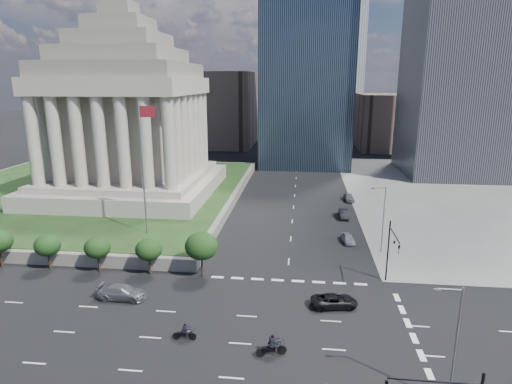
# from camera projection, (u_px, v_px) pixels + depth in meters

# --- Properties ---
(ground) EXTENTS (500.00, 500.00, 0.00)m
(ground) POSITION_uv_depth(u_px,v_px,m) (298.00, 160.00, 137.14)
(ground) COLOR black
(ground) RESTS_ON ground
(sidewalk_ne) EXTENTS (68.00, 90.00, 0.03)m
(sidewalk_ne) POSITION_uv_depth(u_px,v_px,m) (505.00, 197.00, 93.76)
(sidewalk_ne) COLOR slate
(sidewalk_ne) RESTS_ON ground
(plaza_terrace) EXTENTS (66.00, 70.00, 1.80)m
(plaza_terrace) POSITION_uv_depth(u_px,v_px,m) (88.00, 193.00, 93.60)
(plaza_terrace) COLOR #645F56
(plaza_terrace) RESTS_ON ground
(plaza_lawn) EXTENTS (64.00, 68.00, 0.10)m
(plaza_lawn) POSITION_uv_depth(u_px,v_px,m) (88.00, 189.00, 93.37)
(plaza_lawn) COLOR #203314
(plaza_lawn) RESTS_ON plaza_terrace
(war_memorial) EXTENTS (34.00, 34.00, 39.00)m
(war_memorial) POSITION_uv_depth(u_px,v_px,m) (126.00, 98.00, 85.35)
(war_memorial) COLOR gray
(war_memorial) RESTS_ON plaza_lawn
(flagpole) EXTENTS (2.52, 0.24, 20.00)m
(flagpole) POSITION_uv_depth(u_px,v_px,m) (143.00, 162.00, 63.05)
(flagpole) COLOR slate
(flagpole) RESTS_ON plaza_lawn
(tree_row) EXTENTS (53.00, 4.00, 6.00)m
(tree_row) POSITION_uv_depth(u_px,v_px,m) (23.00, 247.00, 57.43)
(tree_row) COLOR black
(tree_row) RESTS_ON ground
(midrise_glass) EXTENTS (26.00, 26.00, 60.00)m
(midrise_glass) POSITION_uv_depth(u_px,v_px,m) (307.00, 62.00, 124.57)
(midrise_glass) COLOR black
(midrise_glass) RESTS_ON ground
(building_filler_ne) EXTENTS (20.00, 30.00, 20.00)m
(building_filler_ne) POSITION_uv_depth(u_px,v_px,m) (385.00, 121.00, 160.08)
(building_filler_ne) COLOR brown
(building_filler_ne) RESTS_ON ground
(building_filler_nw) EXTENTS (24.00, 30.00, 28.00)m
(building_filler_nw) POSITION_uv_depth(u_px,v_px,m) (222.00, 109.00, 165.67)
(building_filler_nw) COLOR brown
(building_filler_nw) RESTS_ON ground
(traffic_signal_ne) EXTENTS (0.30, 5.74, 8.00)m
(traffic_signal_ne) POSITION_uv_depth(u_px,v_px,m) (392.00, 247.00, 51.46)
(traffic_signal_ne) COLOR black
(traffic_signal_ne) RESTS_ON ground
(street_lamp_south) EXTENTS (2.13, 0.22, 10.00)m
(street_lamp_south) POSITION_uv_depth(u_px,v_px,m) (454.00, 340.00, 32.32)
(street_lamp_south) COLOR slate
(street_lamp_south) RESTS_ON ground
(street_lamp_north) EXTENTS (2.13, 0.22, 10.00)m
(street_lamp_north) POSITION_uv_depth(u_px,v_px,m) (382.00, 216.00, 62.15)
(street_lamp_north) COLOR slate
(street_lamp_north) RESTS_ON ground
(pickup_truck) EXTENTS (5.54, 3.25, 1.45)m
(pickup_truck) POSITION_uv_depth(u_px,v_px,m) (334.00, 301.00, 47.91)
(pickup_truck) COLOR black
(pickup_truck) RESTS_ON ground
(suv_grey) EXTENTS (2.39, 5.70, 1.64)m
(suv_grey) POSITION_uv_depth(u_px,v_px,m) (122.00, 292.00, 49.71)
(suv_grey) COLOR #595A60
(suv_grey) RESTS_ON ground
(parked_sedan_near) EXTENTS (4.36, 2.18, 1.43)m
(parked_sedan_near) POSITION_uv_depth(u_px,v_px,m) (348.00, 238.00, 67.07)
(parked_sedan_near) COLOR #94969C
(parked_sedan_near) RESTS_ON ground
(parked_sedan_mid) EXTENTS (4.62, 1.64, 1.52)m
(parked_sedan_mid) POSITION_uv_depth(u_px,v_px,m) (344.00, 214.00, 79.15)
(parked_sedan_mid) COLOR black
(parked_sedan_mid) RESTS_ON ground
(parked_sedan_far) EXTENTS (4.70, 2.23, 1.55)m
(parked_sedan_far) POSITION_uv_depth(u_px,v_px,m) (349.00, 198.00, 90.33)
(parked_sedan_far) COLOR #585B60
(parked_sedan_far) RESTS_ON ground
(motorcycle_lead) EXTENTS (3.01, 1.64, 2.17)m
(motorcycle_lead) POSITION_uv_depth(u_px,v_px,m) (271.00, 345.00, 39.28)
(motorcycle_lead) COLOR black
(motorcycle_lead) RESTS_ON ground
(motorcycle_trail) EXTENTS (2.42, 0.78, 1.78)m
(motorcycle_trail) POSITION_uv_depth(u_px,v_px,m) (184.00, 331.00, 41.78)
(motorcycle_trail) COLOR black
(motorcycle_trail) RESTS_ON ground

